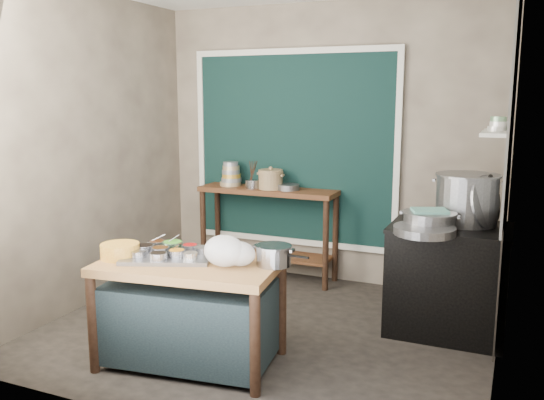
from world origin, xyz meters
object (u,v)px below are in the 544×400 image
at_px(back_counter, 268,233).
at_px(utensil_cup, 253,184).
at_px(saucepan, 274,255).
at_px(stock_pot, 467,199).
at_px(stove_block, 448,281).
at_px(ceramic_crock, 271,180).
at_px(steamer, 429,221).
at_px(condiment_tray, 168,256).
at_px(yellow_basin, 120,251).
at_px(prep_table, 190,313).

distance_m(back_counter, utensil_cup, 0.54).
bearing_deg(saucepan, stock_pot, 51.09).
height_order(saucepan, stock_pot, stock_pot).
height_order(back_counter, stove_block, back_counter).
height_order(back_counter, ceramic_crock, ceramic_crock).
xyz_separation_m(saucepan, steamer, (0.89, 0.95, 0.13)).
bearing_deg(back_counter, utensil_cup, -158.74).
distance_m(condiment_tray, utensil_cup, 1.97).
bearing_deg(stock_pot, yellow_basin, -145.05).
height_order(saucepan, steamer, steamer).
height_order(condiment_tray, utensil_cup, utensil_cup).
xyz_separation_m(ceramic_crock, steamer, (1.72, -0.89, -0.09)).
bearing_deg(steamer, utensil_cup, 155.67).
bearing_deg(steamer, saucepan, -133.15).
relative_size(yellow_basin, saucepan, 1.07).
distance_m(stove_block, ceramic_crock, 2.08).
relative_size(condiment_tray, yellow_basin, 2.26).
xyz_separation_m(utensil_cup, ceramic_crock, (0.19, 0.03, 0.05)).
bearing_deg(utensil_cup, saucepan, -60.76).
bearing_deg(stove_block, stock_pot, 52.22).
bearing_deg(saucepan, stove_block, 50.68).
relative_size(condiment_tray, ceramic_crock, 2.35).
xyz_separation_m(prep_table, ceramic_crock, (-0.25, 2.00, 0.66)).
bearing_deg(condiment_tray, steamer, 33.15).
xyz_separation_m(stove_block, condiment_tray, (-1.80, -1.27, 0.34)).
relative_size(yellow_basin, utensil_cup, 1.88).
bearing_deg(condiment_tray, yellow_basin, -155.13).
height_order(prep_table, ceramic_crock, ceramic_crock).
xyz_separation_m(yellow_basin, utensil_cup, (0.06, 2.09, 0.19)).
relative_size(yellow_basin, stock_pot, 0.53).
distance_m(saucepan, ceramic_crock, 2.03).
distance_m(stove_block, saucepan, 1.59).
bearing_deg(ceramic_crock, back_counter, 147.98).
relative_size(condiment_tray, steamer, 1.48).
bearing_deg(back_counter, condiment_tray, -87.03).
height_order(condiment_tray, saucepan, saucepan).
bearing_deg(prep_table, yellow_basin, -174.31).
xyz_separation_m(condiment_tray, yellow_basin, (-0.31, -0.14, 0.04)).
relative_size(prep_table, back_counter, 0.86).
bearing_deg(yellow_basin, ceramic_crock, 83.31).
bearing_deg(stock_pot, back_counter, 163.17).
relative_size(back_counter, stock_pot, 2.82).
relative_size(back_counter, stove_block, 1.61).
height_order(prep_table, steamer, steamer).
height_order(back_counter, utensil_cup, utensil_cup).
bearing_deg(utensil_cup, stock_pot, -14.29).
height_order(back_counter, condiment_tray, back_counter).
xyz_separation_m(condiment_tray, steamer, (1.65, 1.08, 0.18)).
bearing_deg(steamer, yellow_basin, -148.06).
distance_m(yellow_basin, ceramic_crock, 2.15).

